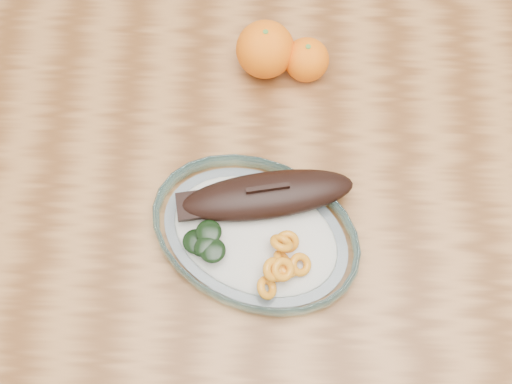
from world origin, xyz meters
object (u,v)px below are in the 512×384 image
at_px(dining_table, 327,219).
at_px(plated_meal, 256,230).
at_px(orange_right, 307,60).
at_px(orange_left, 265,49).

relative_size(dining_table, plated_meal, 1.71).
bearing_deg(orange_right, dining_table, -79.26).
bearing_deg(orange_right, plated_meal, -104.90).
height_order(orange_left, orange_right, orange_left).
relative_size(plated_meal, orange_right, 10.14).
distance_m(dining_table, orange_right, 0.25).
xyz_separation_m(orange_left, orange_right, (0.06, -0.01, -0.01)).
distance_m(plated_meal, orange_left, 0.29).
bearing_deg(plated_meal, dining_table, 52.39).
height_order(plated_meal, orange_left, orange_left).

